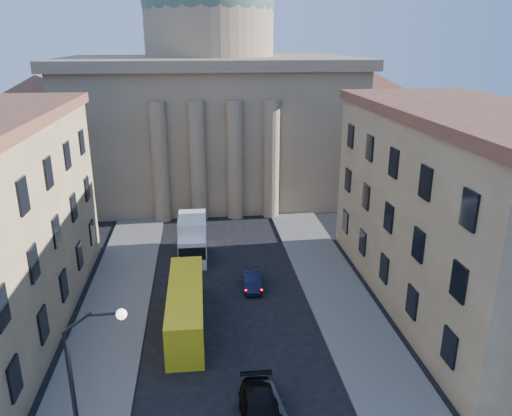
# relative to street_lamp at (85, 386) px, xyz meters

# --- Properties ---
(sidewalk_left) EXTENTS (5.00, 60.00, 0.15)m
(sidewalk_left) POSITION_rel_street_lamp_xyz_m (-1.53, 10.00, -5.21)
(sidewalk_left) COLOR #5E5B56
(sidewalk_left) RESTS_ON ground
(sidewalk_right) EXTENTS (5.00, 60.00, 0.15)m
(sidewalk_right) POSITION_rel_street_lamp_xyz_m (15.47, 10.00, -5.21)
(sidewalk_right) COLOR #5E5B56
(sidewalk_right) RESTS_ON ground
(church) EXTENTS (68.02, 28.76, 36.60)m
(church) POSITION_rel_street_lamp_xyz_m (6.97, 47.47, 6.59)
(church) COLOR #7B694C
(church) RESTS_ON ground
(building_right) EXTENTS (11.60, 26.60, 14.70)m
(building_right) POSITION_rel_street_lamp_xyz_m (23.97, 14.00, 2.14)
(building_right) COLOR tan
(building_right) RESTS_ON ground
(street_lamp) EXTENTS (2.62, 0.44, 8.83)m
(street_lamp) POSITION_rel_street_lamp_xyz_m (0.00, 0.00, 0.00)
(street_lamp) COLOR black
(street_lamp) RESTS_ON ground
(car_right_mid) EXTENTS (2.23, 5.28, 1.52)m
(car_right_mid) POSITION_rel_street_lamp_xyz_m (7.77, 2.65, -4.53)
(car_right_mid) COLOR black
(car_right_mid) RESTS_ON ground
(car_right_far) EXTENTS (1.93, 3.87, 1.27)m
(car_right_far) POSITION_rel_street_lamp_xyz_m (8.35, 3.89, -4.65)
(car_right_far) COLOR #525358
(car_right_far) RESTS_ON ground
(car_right_distant) EXTENTS (1.68, 4.08, 1.31)m
(car_right_distant) POSITION_rel_street_lamp_xyz_m (9.05, 17.94, -4.63)
(car_right_distant) COLOR black
(car_right_distant) RESTS_ON ground
(city_bus) EXTENTS (2.48, 10.41, 2.93)m
(city_bus) POSITION_rel_street_lamp_xyz_m (3.82, 12.75, -3.71)
(city_bus) COLOR yellow
(city_bus) RESTS_ON ground
(box_truck) EXTENTS (2.58, 6.40, 3.50)m
(box_truck) POSITION_rel_street_lamp_xyz_m (4.24, 24.69, -3.63)
(box_truck) COLOR silver
(box_truck) RESTS_ON ground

